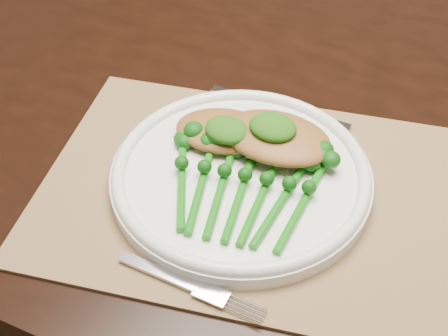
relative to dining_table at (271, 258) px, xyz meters
The scene contains 11 objects.
floor 0.40m from the dining_table, 110.76° to the left, with size 4.00×4.00×0.00m, color #55351D.
dining_table is the anchor object (origin of this frame).
placemat 0.43m from the dining_table, 76.00° to the right, with size 0.46×0.34×0.00m, color olive.
dinner_plate 0.44m from the dining_table, 77.92° to the right, with size 0.30×0.30×0.03m.
knife 0.38m from the dining_table, 94.08° to the right, with size 0.19×0.04×0.01m.
fork 0.52m from the dining_table, 76.30° to the right, with size 0.16×0.03×0.00m.
chicken_fillet_left 0.43m from the dining_table, 92.78° to the right, with size 0.12×0.08×0.02m, color #915D2A.
chicken_fillet_right 0.44m from the dining_table, 67.52° to the right, with size 0.13×0.09×0.03m, color #915D2A.
pesto_dollop_left 0.45m from the dining_table, 88.50° to the right, with size 0.05×0.05×0.02m, color #164409.
pesto_dollop_right 0.45m from the dining_table, 69.46° to the right, with size 0.06×0.05×0.02m, color #164409.
broccolini_bundle 0.46m from the dining_table, 75.01° to the right, with size 0.20×0.21×0.04m.
Camera 1 is at (0.33, -0.74, 1.27)m, focal length 50.00 mm.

